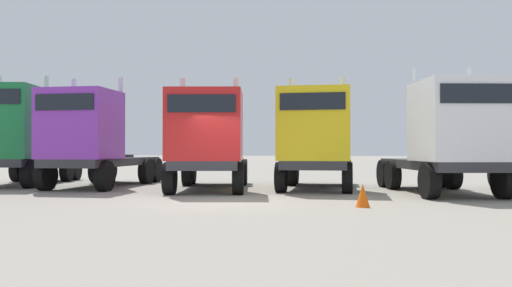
{
  "coord_description": "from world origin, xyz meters",
  "views": [
    {
      "loc": [
        4.05,
        -13.66,
        1.45
      ],
      "look_at": [
        -0.12,
        4.88,
        1.67
      ],
      "focal_mm": 35.68,
      "sensor_mm": 36.0,
      "label": 1
    }
  ],
  "objects_px": {
    "semi_truck_purple": "(91,139)",
    "traffic_cone_mid": "(363,195)",
    "semi_truck_green": "(14,135)",
    "semi_truck_yellow": "(316,138)",
    "semi_truck_red": "(208,141)",
    "semi_truck_white": "(451,137)"
  },
  "relations": [
    {
      "from": "semi_truck_purple",
      "to": "traffic_cone_mid",
      "type": "distance_m",
      "value": 10.84
    },
    {
      "from": "semi_truck_green",
      "to": "semi_truck_yellow",
      "type": "xyz_separation_m",
      "value": [
        11.84,
        0.59,
        -0.16
      ]
    },
    {
      "from": "semi_truck_yellow",
      "to": "semi_truck_green",
      "type": "bearing_deg",
      "value": -89.92
    },
    {
      "from": "semi_truck_red",
      "to": "semi_truck_yellow",
      "type": "height_order",
      "value": "semi_truck_yellow"
    },
    {
      "from": "semi_truck_white",
      "to": "semi_truck_green",
      "type": "bearing_deg",
      "value": -105.96
    },
    {
      "from": "semi_truck_green",
      "to": "semi_truck_purple",
      "type": "relative_size",
      "value": 1.04
    },
    {
      "from": "semi_truck_red",
      "to": "semi_truck_yellow",
      "type": "xyz_separation_m",
      "value": [
        3.58,
        1.33,
        0.11
      ]
    },
    {
      "from": "semi_truck_yellow",
      "to": "traffic_cone_mid",
      "type": "xyz_separation_m",
      "value": [
        1.71,
        -5.02,
        -1.57
      ]
    },
    {
      "from": "semi_truck_red",
      "to": "semi_truck_white",
      "type": "bearing_deg",
      "value": 79.01
    },
    {
      "from": "semi_truck_green",
      "to": "semi_truck_yellow",
      "type": "height_order",
      "value": "semi_truck_green"
    },
    {
      "from": "semi_truck_purple",
      "to": "semi_truck_white",
      "type": "relative_size",
      "value": 1.01
    },
    {
      "from": "semi_truck_red",
      "to": "semi_truck_white",
      "type": "xyz_separation_m",
      "value": [
        7.95,
        0.19,
        0.1
      ]
    },
    {
      "from": "semi_truck_green",
      "to": "semi_truck_white",
      "type": "bearing_deg",
      "value": 74.09
    },
    {
      "from": "semi_truck_purple",
      "to": "semi_truck_red",
      "type": "relative_size",
      "value": 0.96
    },
    {
      "from": "semi_truck_green",
      "to": "semi_truck_white",
      "type": "xyz_separation_m",
      "value": [
        16.21,
        -0.54,
        -0.17
      ]
    },
    {
      "from": "semi_truck_purple",
      "to": "semi_truck_green",
      "type": "bearing_deg",
      "value": -100.25
    },
    {
      "from": "semi_truck_green",
      "to": "traffic_cone_mid",
      "type": "xyz_separation_m",
      "value": [
        13.55,
        -4.42,
        -1.73
      ]
    },
    {
      "from": "semi_truck_green",
      "to": "semi_truck_purple",
      "type": "xyz_separation_m",
      "value": [
        3.6,
        -0.4,
        -0.19
      ]
    },
    {
      "from": "semi_truck_red",
      "to": "semi_truck_white",
      "type": "height_order",
      "value": "semi_truck_white"
    },
    {
      "from": "semi_truck_purple",
      "to": "semi_truck_red",
      "type": "height_order",
      "value": "semi_truck_purple"
    },
    {
      "from": "semi_truck_red",
      "to": "traffic_cone_mid",
      "type": "distance_m",
      "value": 6.61
    },
    {
      "from": "traffic_cone_mid",
      "to": "semi_truck_purple",
      "type": "bearing_deg",
      "value": 158.0
    }
  ]
}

